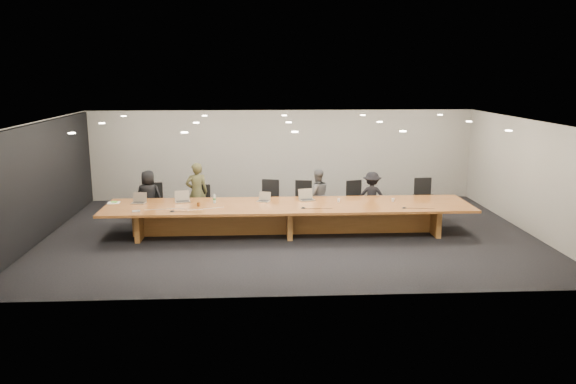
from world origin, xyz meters
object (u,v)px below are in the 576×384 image
chair_right (357,200)px  paper_cup_near (339,201)px  chair_left (202,204)px  person_d (372,196)px  amber_mug (199,204)px  laptop_d (307,195)px  chair_mid_right (303,200)px  paper_cup_far (393,200)px  mic_right (404,208)px  laptop_a (138,198)px  person_a (149,197)px  chair_far_left (155,203)px  chair_far_right (425,199)px  water_bottle (214,199)px  av_box (136,211)px  laptop_b (183,197)px  person_c (317,195)px  mic_center (303,208)px  conference_table (289,213)px  person_b (197,192)px  chair_mid_left (269,200)px  laptop_c (263,197)px

chair_right → paper_cup_near: 1.37m
chair_left → person_d: person_d is taller
chair_left → amber_mug: size_ratio=10.45×
person_d → laptop_d: (-1.83, -0.82, 0.23)m
chair_mid_right → paper_cup_far: 2.49m
chair_left → mic_right: bearing=-16.5°
chair_mid_right → mic_right: chair_mid_right is taller
mic_right → laptop_a: bearing=172.4°
chair_mid_right → person_a: person_a is taller
chair_far_left → chair_far_right: size_ratio=0.96×
water_bottle → paper_cup_far: water_bottle is taller
chair_far_left → av_box: bearing=-104.1°
laptop_b → laptop_d: laptop_d is taller
chair_mid_right → amber_mug: 3.01m
person_a → mic_right: bearing=168.6°
person_c → chair_mid_right: bearing=-26.8°
paper_cup_near → paper_cup_far: bearing=-0.8°
chair_far_right → mic_center: size_ratio=9.00×
chair_mid_right → mic_right: bearing=-29.5°
person_a → person_c: person_a is taller
chair_far_right → paper_cup_near: 2.75m
conference_table → person_b: bearing=151.9°
chair_far_left → person_b: (1.11, 0.07, 0.27)m
conference_table → paper_cup_near: (1.27, 0.19, 0.27)m
chair_far_right → laptop_d: 3.43m
chair_right → person_b: 4.33m
chair_far_right → person_c: (-2.97, -0.06, 0.14)m
chair_far_right → laptop_a: (-7.52, -0.94, 0.32)m
chair_far_left → av_box: chair_far_left is taller
chair_left → chair_mid_left: 1.79m
laptop_c → paper_cup_near: size_ratio=3.81×
laptop_a → laptop_c: bearing=7.0°
person_a → chair_mid_right: bearing=-174.6°
person_a → laptop_c: 3.15m
chair_far_left → person_c: (4.33, -0.00, 0.17)m
chair_mid_left → person_c: (1.30, -0.11, 0.15)m
mic_center → laptop_b: bearing=164.7°
laptop_c → chair_right: bearing=43.6°
person_d → chair_far_right: bearing=-167.9°
chair_left → mic_center: (2.59, -1.68, 0.26)m
chair_mid_left → person_c: size_ratio=0.79×
person_d → water_bottle: person_d is taller
laptop_b → paper_cup_far: bearing=-15.5°
person_a → person_d: size_ratio=1.08×
paper_cup_far → mic_center: 2.39m
chair_mid_left → laptop_b: 2.38m
chair_far_left → chair_mid_right: size_ratio=1.00×
chair_mid_right → person_d: (1.87, -0.08, 0.12)m
person_d → laptop_a: person_d is taller
av_box → mic_center: bearing=-8.4°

